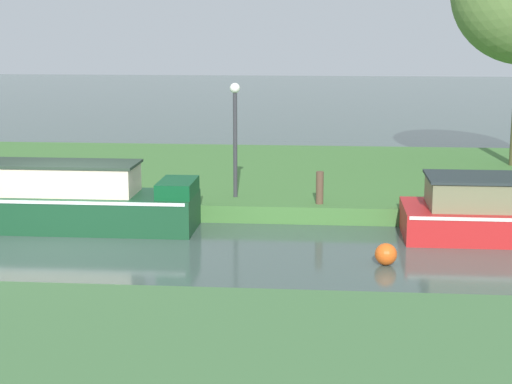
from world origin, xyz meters
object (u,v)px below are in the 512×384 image
(lamp_post, at_px, (235,125))
(channel_buoy, at_px, (386,254))
(forest_barge, at_px, (17,198))
(mooring_post_near, at_px, (320,188))
(red_narrowboat, at_px, (507,211))

(lamp_post, height_order, channel_buoy, lamp_post)
(forest_barge, distance_m, mooring_post_near, 6.84)
(lamp_post, bearing_deg, channel_buoy, -51.43)
(red_narrowboat, distance_m, channel_buoy, 3.57)
(mooring_post_near, bearing_deg, channel_buoy, -69.86)
(mooring_post_near, distance_m, channel_buoy, 3.84)
(red_narrowboat, distance_m, mooring_post_near, 4.19)
(lamp_post, bearing_deg, red_narrowboat, -17.23)
(red_narrowboat, height_order, channel_buoy, red_narrowboat)
(red_narrowboat, relative_size, channel_buoy, 10.31)
(red_narrowboat, distance_m, lamp_post, 6.50)
(red_narrowboat, xyz_separation_m, channel_buoy, (-2.69, -2.32, -0.37))
(red_narrowboat, bearing_deg, lamp_post, 162.77)
(mooring_post_near, bearing_deg, red_narrowboat, -17.34)
(channel_buoy, bearing_deg, mooring_post_near, 110.14)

